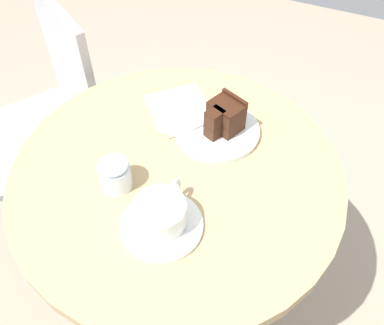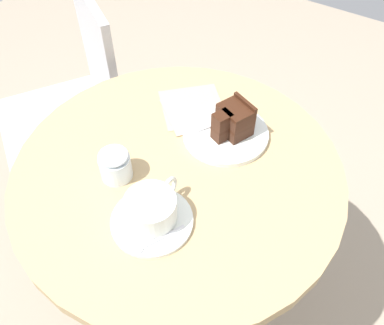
{
  "view_description": "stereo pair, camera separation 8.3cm",
  "coord_description": "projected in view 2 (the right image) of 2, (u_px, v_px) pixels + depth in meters",
  "views": [
    {
      "loc": [
        -0.5,
        -0.26,
        1.39
      ],
      "look_at": [
        -0.0,
        -0.04,
        0.75
      ],
      "focal_mm": 38.0,
      "sensor_mm": 36.0,
      "label": 1
    },
    {
      "loc": [
        -0.46,
        -0.33,
        1.39
      ],
      "look_at": [
        -0.0,
        -0.04,
        0.75
      ],
      "focal_mm": 38.0,
      "sensor_mm": 36.0,
      "label": 2
    }
  ],
  "objects": [
    {
      "name": "coffee_cup",
      "position": [
        152.0,
        208.0,
        0.76
      ],
      "size": [
        0.13,
        0.1,
        0.06
      ],
      "color": "silver",
      "rests_on": "saucer"
    },
    {
      "name": "ground_plane",
      "position": [
        183.0,
        298.0,
        1.42
      ],
      "size": [
        4.4,
        4.4,
        0.01
      ],
      "primitive_type": "cube",
      "color": "gray",
      "rests_on": "ground"
    },
    {
      "name": "fork",
      "position": [
        233.0,
        118.0,
        0.96
      ],
      "size": [
        0.14,
        0.09,
        0.0
      ],
      "rotation": [
        0.0,
        0.0,
        5.76
      ],
      "color": "silver",
      "rests_on": "cake_plate"
    },
    {
      "name": "cafe_chair",
      "position": [
        79.0,
        98.0,
        1.36
      ],
      "size": [
        0.52,
        0.52,
        0.84
      ],
      "rotation": [
        0.0,
        0.0,
        4.15
      ],
      "color": "#BCBCC1",
      "rests_on": "ground"
    },
    {
      "name": "cake_slice",
      "position": [
        233.0,
        120.0,
        0.9
      ],
      "size": [
        0.1,
        0.09,
        0.08
      ],
      "rotation": [
        0.0,
        0.0,
        2.75
      ],
      "color": "#422619",
      "rests_on": "cake_plate"
    },
    {
      "name": "napkin",
      "position": [
        193.0,
        108.0,
        1.0
      ],
      "size": [
        0.21,
        0.21,
        0.0
      ],
      "rotation": [
        0.0,
        0.0,
        3.93
      ],
      "color": "tan",
      "rests_on": "cafe_table"
    },
    {
      "name": "sugar_pot",
      "position": [
        115.0,
        164.0,
        0.84
      ],
      "size": [
        0.07,
        0.07,
        0.07
      ],
      "color": "silver",
      "rests_on": "cafe_table"
    },
    {
      "name": "cake_plate",
      "position": [
        225.0,
        133.0,
        0.94
      ],
      "size": [
        0.2,
        0.2,
        0.01
      ],
      "color": "silver",
      "rests_on": "cafe_table"
    },
    {
      "name": "cafe_table",
      "position": [
        179.0,
        200.0,
        0.97
      ],
      "size": [
        0.72,
        0.72,
        0.71
      ],
      "color": "tan",
      "rests_on": "ground"
    },
    {
      "name": "saucer",
      "position": [
        152.0,
        221.0,
        0.78
      ],
      "size": [
        0.16,
        0.16,
        0.01
      ],
      "color": "silver",
      "rests_on": "cafe_table"
    },
    {
      "name": "teaspoon",
      "position": [
        152.0,
        243.0,
        0.75
      ],
      "size": [
        0.1,
        0.05,
        0.0
      ],
      "rotation": [
        0.0,
        0.0,
        2.69
      ],
      "color": "silver",
      "rests_on": "saucer"
    }
  ]
}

